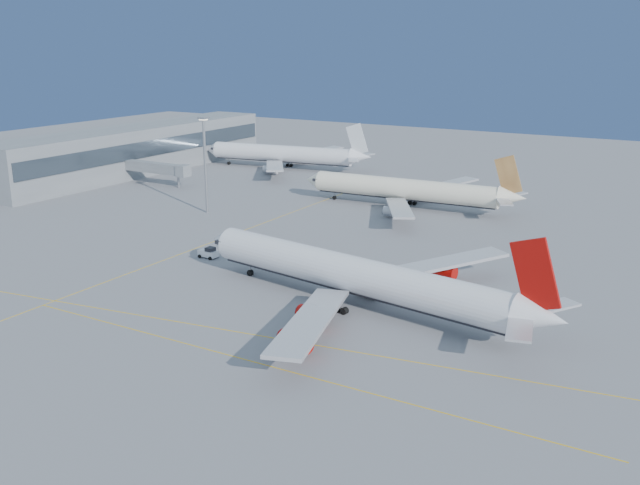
{
  "coord_description": "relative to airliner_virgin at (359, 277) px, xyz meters",
  "views": [
    {
      "loc": [
        55.06,
        -85.85,
        42.04
      ],
      "look_at": [
        -7.28,
        20.53,
        7.0
      ],
      "focal_mm": 40.0,
      "sensor_mm": 36.0,
      "label": 1
    }
  ],
  "objects": [
    {
      "name": "ground",
      "position": [
        -5.22,
        -11.85,
        -5.16
      ],
      "size": [
        500.0,
        500.0,
        0.0
      ],
      "primitive_type": "plane",
      "color": "slate",
      "rests_on": "ground"
    },
    {
      "name": "terminal",
      "position": [
        -120.15,
        73.15,
        2.35
      ],
      "size": [
        18.4,
        110.0,
        15.0
      ],
      "color": "gray",
      "rests_on": "ground"
    },
    {
      "name": "jet_bridge",
      "position": [
        -98.32,
        60.15,
        0.01
      ],
      "size": [
        23.6,
        3.6,
        6.9
      ],
      "color": "gray",
      "rests_on": "ground"
    },
    {
      "name": "taxiway_lines",
      "position": [
        -19.93,
        -5.51,
        -5.15
      ],
      "size": [
        118.86,
        140.0,
        0.02
      ],
      "color": "#EDB70D",
      "rests_on": "ground"
    },
    {
      "name": "airliner_virgin",
      "position": [
        0.0,
        0.0,
        0.0
      ],
      "size": [
        69.21,
        61.56,
        17.11
      ],
      "rotation": [
        0.0,
        0.0,
        -0.16
      ],
      "color": "white",
      "rests_on": "ground"
    },
    {
      "name": "airliner_etihad",
      "position": [
        -21.8,
        70.19,
        -0.36
      ],
      "size": [
        60.39,
        55.77,
        15.77
      ],
      "rotation": [
        0.0,
        0.0,
        0.05
      ],
      "color": "#F0E8CC",
      "rests_on": "ground"
    },
    {
      "name": "airliner_third",
      "position": [
        -81.62,
        103.42,
        -0.16
      ],
      "size": [
        61.49,
        56.18,
        16.51
      ],
      "rotation": [
        0.0,
        0.0,
        0.15
      ],
      "color": "white",
      "rests_on": "ground"
    },
    {
      "name": "pushback_tug",
      "position": [
        -38.58,
        8.97,
        -4.12
      ],
      "size": [
        4.08,
        2.6,
        2.25
      ],
      "rotation": [
        0.0,
        0.0,
        -0.04
      ],
      "color": "white",
      "rests_on": "ground"
    },
    {
      "name": "light_mast",
      "position": [
        -63.69,
        39.48,
        9.01
      ],
      "size": [
        2.08,
        2.08,
        24.01
      ],
      "color": "gray",
      "rests_on": "ground"
    }
  ]
}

